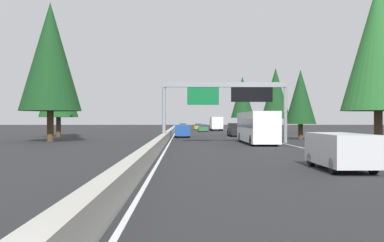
{
  "coord_description": "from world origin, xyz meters",
  "views": [
    {
      "loc": [
        -3.0,
        -1.58,
        2.32
      ],
      "look_at": [
        50.07,
        -2.66,
        2.2
      ],
      "focal_mm": 43.2,
      "sensor_mm": 36.0,
      "label": 1
    }
  ],
  "objects_px": {
    "sign_gantry_overhead": "(227,95)",
    "conifer_right_near": "(378,46)",
    "box_truck_far_left": "(216,123)",
    "conifer_left_mid": "(58,83)",
    "sedan_near_center": "(183,127)",
    "conifer_right_far": "(276,93)",
    "bus_mid_right": "(257,126)",
    "conifer_left_near": "(50,57)",
    "sedan_distant_b": "(203,128)",
    "conifer_right_mid": "(301,97)",
    "minivan_near_right": "(182,130)",
    "pickup_mid_center": "(235,130)",
    "sedan_far_right": "(198,127)",
    "conifer_right_distant": "(242,97)",
    "minivan_distant_a": "(340,149)"
  },
  "relations": [
    {
      "from": "pickup_mid_center",
      "to": "sedan_near_center",
      "type": "distance_m",
      "value": 49.12
    },
    {
      "from": "conifer_right_distant",
      "to": "conifer_left_near",
      "type": "bearing_deg",
      "value": 155.66
    },
    {
      "from": "conifer_right_near",
      "to": "conifer_left_near",
      "type": "xyz_separation_m",
      "value": [
        11.39,
        30.79,
        0.56
      ]
    },
    {
      "from": "minivan_near_right",
      "to": "conifer_right_near",
      "type": "height_order",
      "value": "conifer_right_near"
    },
    {
      "from": "minivan_near_right",
      "to": "conifer_right_far",
      "type": "relative_size",
      "value": 0.43
    },
    {
      "from": "sign_gantry_overhead",
      "to": "conifer_right_mid",
      "type": "xyz_separation_m",
      "value": [
        8.49,
        -9.7,
        0.2
      ]
    },
    {
      "from": "conifer_right_mid",
      "to": "conifer_left_near",
      "type": "relative_size",
      "value": 0.56
    },
    {
      "from": "sedan_distant_b",
      "to": "conifer_left_near",
      "type": "distance_m",
      "value": 46.68
    },
    {
      "from": "minivan_near_right",
      "to": "conifer_right_mid",
      "type": "xyz_separation_m",
      "value": [
        -6.72,
        -14.17,
        4.14
      ]
    },
    {
      "from": "sedan_distant_b",
      "to": "conifer_right_far",
      "type": "xyz_separation_m",
      "value": [
        -9.99,
        -12.58,
        6.39
      ]
    },
    {
      "from": "sign_gantry_overhead",
      "to": "bus_mid_right",
      "type": "distance_m",
      "value": 4.44
    },
    {
      "from": "sign_gantry_overhead",
      "to": "conifer_right_far",
      "type": "xyz_separation_m",
      "value": [
        35.54,
        -12.17,
        2.19
      ]
    },
    {
      "from": "bus_mid_right",
      "to": "minivan_near_right",
      "type": "relative_size",
      "value": 2.3
    },
    {
      "from": "sign_gantry_overhead",
      "to": "conifer_right_near",
      "type": "height_order",
      "value": "conifer_right_near"
    },
    {
      "from": "conifer_right_near",
      "to": "conifer_right_far",
      "type": "relative_size",
      "value": 1.21
    },
    {
      "from": "conifer_right_far",
      "to": "conifer_left_mid",
      "type": "bearing_deg",
      "value": 116.46
    },
    {
      "from": "box_truck_far_left",
      "to": "sedan_near_center",
      "type": "relative_size",
      "value": 1.93
    },
    {
      "from": "conifer_right_mid",
      "to": "sedan_near_center",
      "type": "bearing_deg",
      "value": 13.31
    },
    {
      "from": "sedan_far_right",
      "to": "bus_mid_right",
      "type": "bearing_deg",
      "value": -176.86
    },
    {
      "from": "sedan_distant_b",
      "to": "conifer_right_mid",
      "type": "xyz_separation_m",
      "value": [
        -37.04,
        -10.11,
        4.41
      ]
    },
    {
      "from": "minivan_near_right",
      "to": "conifer_left_near",
      "type": "xyz_separation_m",
      "value": [
        -11.78,
        14.25,
        8.19
      ]
    },
    {
      "from": "sedan_distant_b",
      "to": "conifer_right_far",
      "type": "relative_size",
      "value": 0.38
    },
    {
      "from": "box_truck_far_left",
      "to": "sedan_distant_b",
      "type": "bearing_deg",
      "value": 157.08
    },
    {
      "from": "sign_gantry_overhead",
      "to": "sedan_distant_b",
      "type": "distance_m",
      "value": 45.72
    },
    {
      "from": "sedan_distant_b",
      "to": "conifer_right_distant",
      "type": "height_order",
      "value": "conifer_right_distant"
    },
    {
      "from": "sedan_near_center",
      "to": "conifer_right_distant",
      "type": "height_order",
      "value": "conifer_right_distant"
    },
    {
      "from": "sedan_distant_b",
      "to": "sedan_near_center",
      "type": "bearing_deg",
      "value": 10.02
    },
    {
      "from": "box_truck_far_left",
      "to": "conifer_left_mid",
      "type": "bearing_deg",
      "value": 144.43
    },
    {
      "from": "sedan_distant_b",
      "to": "pickup_mid_center",
      "type": "bearing_deg",
      "value": -172.21
    },
    {
      "from": "sedan_far_right",
      "to": "conifer_left_mid",
      "type": "height_order",
      "value": "conifer_left_mid"
    },
    {
      "from": "sedan_far_right",
      "to": "conifer_right_mid",
      "type": "height_order",
      "value": "conifer_right_mid"
    },
    {
      "from": "bus_mid_right",
      "to": "conifer_left_near",
      "type": "bearing_deg",
      "value": 77.86
    },
    {
      "from": "sign_gantry_overhead",
      "to": "conifer_right_near",
      "type": "xyz_separation_m",
      "value": [
        -7.96,
        -12.07,
        3.68
      ]
    },
    {
      "from": "sedan_distant_b",
      "to": "conifer_right_distant",
      "type": "relative_size",
      "value": 0.34
    },
    {
      "from": "conifer_right_far",
      "to": "pickup_mid_center",
      "type": "bearing_deg",
      "value": 150.51
    },
    {
      "from": "conifer_left_near",
      "to": "pickup_mid_center",
      "type": "bearing_deg",
      "value": -53.57
    },
    {
      "from": "box_truck_far_left",
      "to": "sedan_distant_b",
      "type": "xyz_separation_m",
      "value": [
        -7.6,
        3.21,
        -0.93
      ]
    },
    {
      "from": "sign_gantry_overhead",
      "to": "minivan_distant_a",
      "type": "bearing_deg",
      "value": -173.62
    },
    {
      "from": "sedan_distant_b",
      "to": "bus_mid_right",
      "type": "bearing_deg",
      "value": -176.0
    },
    {
      "from": "pickup_mid_center",
      "to": "conifer_right_distant",
      "type": "height_order",
      "value": "conifer_right_distant"
    },
    {
      "from": "sedan_near_center",
      "to": "minivan_near_right",
      "type": "bearing_deg",
      "value": 179.92
    },
    {
      "from": "sedan_far_right",
      "to": "pickup_mid_center",
      "type": "bearing_deg",
      "value": -175.06
    },
    {
      "from": "bus_mid_right",
      "to": "pickup_mid_center",
      "type": "distance_m",
      "value": 20.79
    },
    {
      "from": "sedan_far_right",
      "to": "conifer_left_near",
      "type": "relative_size",
      "value": 0.29
    },
    {
      "from": "minivan_near_right",
      "to": "conifer_right_near",
      "type": "distance_m",
      "value": 29.47
    },
    {
      "from": "sign_gantry_overhead",
      "to": "minivan_distant_a",
      "type": "xyz_separation_m",
      "value": [
        -25.34,
        -2.83,
        -3.94
      ]
    },
    {
      "from": "sedan_near_center",
      "to": "conifer_right_far",
      "type": "relative_size",
      "value": 0.38
    },
    {
      "from": "conifer_left_near",
      "to": "bus_mid_right",
      "type": "bearing_deg",
      "value": -102.14
    },
    {
      "from": "bus_mid_right",
      "to": "conifer_left_near",
      "type": "distance_m",
      "value": 23.29
    },
    {
      "from": "sedan_far_right",
      "to": "conifer_right_near",
      "type": "height_order",
      "value": "conifer_right_near"
    }
  ]
}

